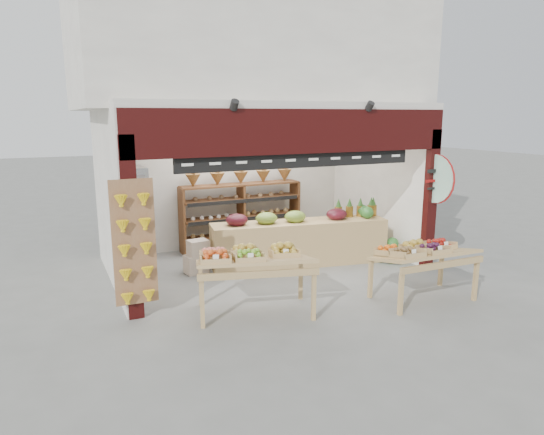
{
  "coord_description": "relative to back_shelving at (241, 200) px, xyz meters",
  "views": [
    {
      "loc": [
        -3.78,
        -7.91,
        2.9
      ],
      "look_at": [
        -0.15,
        -0.2,
        1.1
      ],
      "focal_mm": 32.0,
      "sensor_mm": 36.0,
      "label": 1
    }
  ],
  "objects": [
    {
      "name": "ground",
      "position": [
        -0.07,
        -1.86,
        -1.08
      ],
      "size": [
        60.0,
        60.0,
        0.0
      ],
      "primitive_type": "plane",
      "color": "slate",
      "rests_on": "ground"
    },
    {
      "name": "shop_structure",
      "position": [
        -0.07,
        -0.25,
        2.84
      ],
      "size": [
        6.36,
        5.12,
        5.4
      ],
      "color": "white",
      "rests_on": "ground"
    },
    {
      "name": "banana_board",
      "position": [
        -2.8,
        -3.04,
        0.04
      ],
      "size": [
        0.6,
        0.15,
        1.8
      ],
      "color": "#916642",
      "rests_on": "ground"
    },
    {
      "name": "gift_sign",
      "position": [
        2.68,
        -3.01,
        0.67
      ],
      "size": [
        0.04,
        0.93,
        0.92
      ],
      "color": "#AAD6BA",
      "rests_on": "ground"
    },
    {
      "name": "back_shelving",
      "position": [
        0.0,
        0.0,
        0.0
      ],
      "size": [
        2.72,
        0.45,
        1.7
      ],
      "color": "brown",
      "rests_on": "ground"
    },
    {
      "name": "refrigerator",
      "position": [
        -2.47,
        -0.22,
        -0.11
      ],
      "size": [
        0.77,
        0.77,
        1.93
      ],
      "primitive_type": "cube",
      "rotation": [
        0.0,
        0.0,
        0.03
      ],
      "color": "#AEB0B5",
      "rests_on": "ground"
    },
    {
      "name": "cardboard_stack",
      "position": [
        -1.19,
        -1.24,
        -0.85
      ],
      "size": [
        0.98,
        0.72,
        0.63
      ],
      "color": "beige",
      "rests_on": "ground"
    },
    {
      "name": "mid_counter",
      "position": [
        0.57,
        -1.64,
        -0.6
      ],
      "size": [
        3.54,
        1.27,
        1.09
      ],
      "color": "tan",
      "rests_on": "ground"
    },
    {
      "name": "display_table_left",
      "position": [
        -1.28,
        -3.43,
        -0.24
      ],
      "size": [
        1.9,
        1.37,
        1.08
      ],
      "color": "tan",
      "rests_on": "ground"
    },
    {
      "name": "display_table_right",
      "position": [
        1.4,
        -4.11,
        -0.3
      ],
      "size": [
        1.6,
        0.93,
        1.01
      ],
      "color": "tan",
      "rests_on": "ground"
    },
    {
      "name": "watermelon_pile",
      "position": [
        2.34,
        -2.26,
        -0.89
      ],
      "size": [
        0.62,
        0.64,
        0.49
      ],
      "color": "#1B4E1A",
      "rests_on": "ground"
    }
  ]
}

